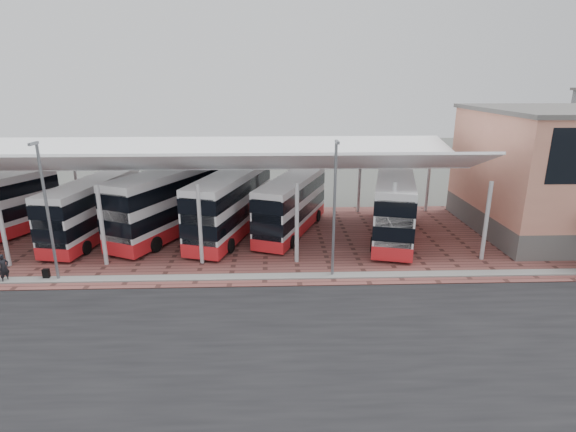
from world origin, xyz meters
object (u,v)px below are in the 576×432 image
(bus_4, at_px, (292,206))
(pedestrian, at_px, (4,268))
(bus_5, at_px, (394,206))
(bus_3, at_px, (231,205))
(bus_1, at_px, (94,209))
(bus_2, at_px, (172,202))

(bus_4, height_order, pedestrian, bus_4)
(bus_5, xyz_separation_m, pedestrian, (-24.20, -7.04, -1.43))
(bus_3, distance_m, bus_4, 4.51)
(bus_1, distance_m, pedestrian, 8.02)
(bus_2, relative_size, bus_5, 1.03)
(bus_2, distance_m, bus_4, 8.94)
(bus_5, bearing_deg, bus_3, -169.05)
(bus_1, bearing_deg, pedestrian, -97.57)
(bus_1, bearing_deg, bus_3, 11.52)
(bus_2, relative_size, bus_3, 1.02)
(bus_2, bearing_deg, bus_3, 18.35)
(bus_2, relative_size, pedestrian, 6.96)
(bus_1, distance_m, bus_3, 9.93)
(bus_4, height_order, bus_5, bus_5)
(bus_1, height_order, bus_3, bus_3)
(bus_2, distance_m, bus_5, 16.38)
(bus_3, bearing_deg, pedestrian, -130.94)
(bus_1, relative_size, bus_3, 0.92)
(bus_5, relative_size, pedestrian, 6.74)
(bus_2, height_order, pedestrian, bus_2)
(bus_4, distance_m, pedestrian, 18.73)
(bus_1, distance_m, bus_2, 5.54)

